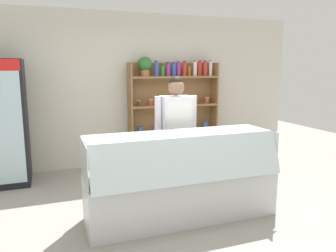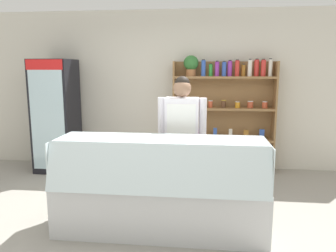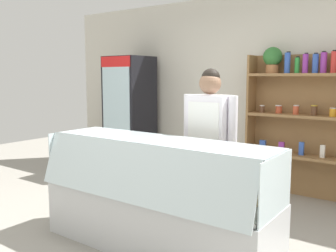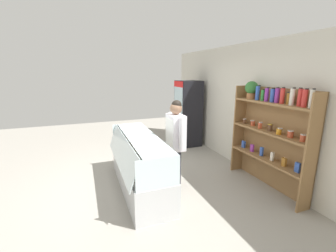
{
  "view_description": "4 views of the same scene",
  "coord_description": "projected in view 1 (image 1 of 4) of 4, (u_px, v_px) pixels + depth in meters",
  "views": [
    {
      "loc": [
        -1.26,
        -3.47,
        1.74
      ],
      "look_at": [
        0.23,
        0.59,
        0.97
      ],
      "focal_mm": 35.0,
      "sensor_mm": 36.0,
      "label": 1
    },
    {
      "loc": [
        0.59,
        -3.37,
        1.73
      ],
      "look_at": [
        0.16,
        0.51,
        1.04
      ],
      "focal_mm": 35.0,
      "sensor_mm": 36.0,
      "label": 2
    },
    {
      "loc": [
        2.13,
        -2.66,
        1.56
      ],
      "look_at": [
        -0.05,
        0.35,
        1.07
      ],
      "focal_mm": 40.0,
      "sensor_mm": 36.0,
      "label": 3
    },
    {
      "loc": [
        3.87,
        -0.96,
        2.1
      ],
      "look_at": [
        0.12,
        0.46,
        1.14
      ],
      "focal_mm": 24.0,
      "sensor_mm": 36.0,
      "label": 4
    }
  ],
  "objects": [
    {
      "name": "shelving_unit",
      "position": [
        171.0,
        103.0,
        6.02
      ],
      "size": [
        1.67,
        0.29,
        1.94
      ],
      "color": "olive",
      "rests_on": "ground"
    },
    {
      "name": "ground_plane",
      "position": [
        167.0,
        215.0,
        3.94
      ],
      "size": [
        12.0,
        12.0,
        0.0
      ],
      "primitive_type": "plane",
      "color": "gray"
    },
    {
      "name": "deli_display_case",
      "position": [
        181.0,
        192.0,
        3.83
      ],
      "size": [
        2.2,
        0.73,
        1.01
      ],
      "color": "silver",
      "rests_on": "ground"
    },
    {
      "name": "drinks_fridge",
      "position": [
        4.0,
        123.0,
        4.83
      ],
      "size": [
        0.64,
        0.64,
        1.87
      ],
      "color": "black",
      "rests_on": "ground"
    },
    {
      "name": "back_wall",
      "position": [
        122.0,
        90.0,
        5.86
      ],
      "size": [
        6.8,
        0.1,
        2.7
      ],
      "primitive_type": "cube",
      "color": "beige",
      "rests_on": "ground"
    },
    {
      "name": "shop_clerk",
      "position": [
        176.0,
        127.0,
        4.37
      ],
      "size": [
        0.59,
        0.25,
        1.64
      ],
      "color": "#2D2D38",
      "rests_on": "ground"
    }
  ]
}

